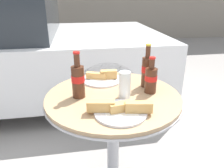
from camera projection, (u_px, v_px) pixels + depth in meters
The scene contains 7 objects.
bistro_table at pixel (113, 119), 1.29m from camera, with size 0.77×0.77×0.75m.
cola_bottle_left at pixel (147, 70), 1.30m from camera, with size 0.07×0.07×0.26m.
cola_bottle_right at pixel (151, 79), 1.23m from camera, with size 0.07×0.07×0.21m.
cola_bottle_center at pixel (78, 80), 1.17m from camera, with size 0.07×0.07×0.25m.
drinking_glass at pixel (125, 86), 1.17m from camera, with size 0.06×0.06×0.15m.
lunch_plate_near at pixel (102, 78), 1.42m from camera, with size 0.25×0.25×0.07m.
lunch_plate_far at pixel (120, 110), 1.03m from camera, with size 0.31×0.25×0.06m.
Camera 1 is at (-0.19, -1.09, 1.28)m, focal length 35.00 mm.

